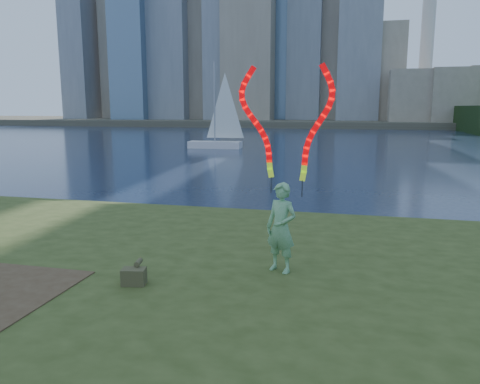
# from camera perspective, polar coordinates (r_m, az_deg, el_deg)

# --- Properties ---
(ground) EXTENTS (320.00, 320.00, 0.00)m
(ground) POSITION_cam_1_polar(r_m,az_deg,el_deg) (10.53, -9.33, -10.94)
(ground) COLOR #19263F
(ground) RESTS_ON ground
(grassy_knoll) EXTENTS (20.00, 18.00, 0.80)m
(grassy_knoll) POSITION_cam_1_polar(r_m,az_deg,el_deg) (8.51, -15.63, -14.04)
(grassy_knoll) COLOR #334117
(grassy_knoll) RESTS_ON ground
(far_shore) EXTENTS (320.00, 40.00, 1.20)m
(far_shore) POSITION_cam_1_polar(r_m,az_deg,el_deg) (104.12, 11.78, 8.34)
(far_shore) COLOR #4A4536
(far_shore) RESTS_ON ground
(woman_with_ribbons) EXTENTS (1.89, 0.87, 4.04)m
(woman_with_ribbons) POSITION_cam_1_polar(r_m,az_deg,el_deg) (8.47, 5.26, -0.54)
(woman_with_ribbons) COLOR #1E7F28
(woman_with_ribbons) RESTS_ON grassy_knoll
(canvas_bag) EXTENTS (0.44, 0.50, 0.38)m
(canvas_bag) POSITION_cam_1_polar(r_m,az_deg,el_deg) (8.32, -12.77, -9.90)
(canvas_bag) COLOR #3F4425
(canvas_bag) RESTS_ON grassy_knoll
(sailboat) EXTENTS (5.24, 1.77, 7.92)m
(sailboat) POSITION_cam_1_polar(r_m,az_deg,el_deg) (43.85, -2.73, 7.12)
(sailboat) COLOR silver
(sailboat) RESTS_ON ground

